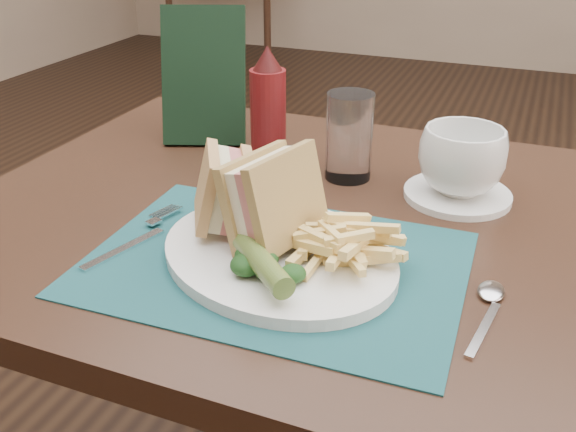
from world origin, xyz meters
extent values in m
plane|color=black|center=(0.00, 0.00, 0.00)|extent=(7.00, 7.00, 0.00)
plane|color=tan|center=(0.00, 3.50, 0.00)|extent=(6.00, 0.00, 6.00)
cube|color=#174549|center=(0.04, -0.65, 0.75)|extent=(0.44, 0.32, 0.00)
cylinder|color=#4A6225|center=(0.05, -0.71, 0.79)|extent=(0.10, 0.10, 0.03)
cylinder|color=white|center=(0.21, -0.39, 0.76)|extent=(0.17, 0.17, 0.01)
imported|color=white|center=(0.21, -0.39, 0.81)|extent=(0.14, 0.14, 0.09)
cylinder|color=white|center=(0.04, -0.38, 0.81)|extent=(0.07, 0.07, 0.13)
cube|color=black|center=(-0.23, -0.31, 0.86)|extent=(0.16, 0.13, 0.22)
camera|label=1|loc=(0.29, -1.24, 1.14)|focal=40.00mm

